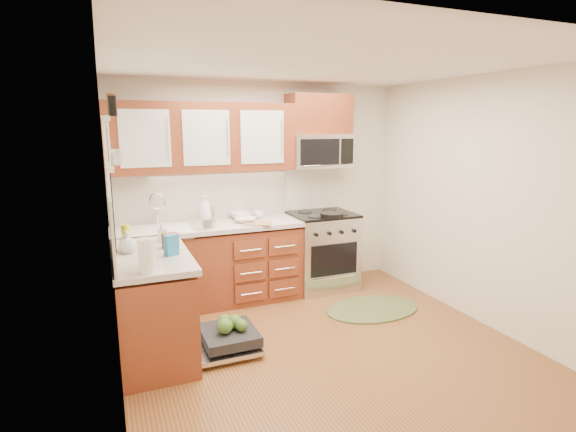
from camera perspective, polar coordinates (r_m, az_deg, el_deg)
name	(u,v)px	position (r m, az deg, el deg)	size (l,w,h in m)	color
floor	(325,348)	(4.31, 4.69, -16.33)	(3.50, 3.50, 0.00)	brown
ceiling	(330,63)	(3.85, 5.33, 18.74)	(3.50, 3.50, 0.00)	white
wall_back	(261,188)	(5.48, -3.42, 3.51)	(3.50, 0.04, 2.50)	silver
wall_front	(484,277)	(2.52, 23.66, -7.14)	(3.50, 0.04, 2.50)	silver
wall_left	(110,233)	(3.47, -21.65, -2.02)	(0.04, 3.50, 2.50)	silver
wall_right	(482,202)	(4.93, 23.38, 1.68)	(0.04, 3.50, 2.50)	silver
base_cabinet_back	(210,267)	(5.19, -9.85, -6.45)	(2.05, 0.60, 0.85)	#5E2A15
base_cabinet_left	(153,307)	(4.23, -16.82, -11.03)	(0.60, 1.25, 0.85)	#5E2A15
countertop_back	(209,227)	(5.06, -10.01, -1.36)	(2.07, 0.64, 0.05)	beige
countertop_left	(150,256)	(4.08, -17.07, -4.84)	(0.64, 1.27, 0.05)	beige
backsplash_back	(202,195)	(5.29, -10.82, 2.58)	(2.05, 0.02, 0.57)	#BCB6A9
backsplash_left	(111,224)	(3.99, -21.54, -0.90)	(0.02, 1.25, 0.57)	#BCB6A9
upper_cabinets	(203,137)	(5.07, -10.73, 9.77)	(2.05, 0.35, 0.75)	#5E2A15
cabinet_over_mw	(319,114)	(5.53, 3.92, 12.77)	(0.76, 0.35, 0.47)	#5E2A15
range	(322,251)	(5.61, 4.35, -4.41)	(0.76, 0.64, 0.95)	silver
microwave	(319,151)	(5.51, 3.98, 8.25)	(0.76, 0.38, 0.40)	silver
sink	(161,240)	(4.98, -15.83, -3.01)	(0.62, 0.50, 0.26)	white
dishwasher	(225,340)	(4.25, -8.01, -15.35)	(0.70, 0.60, 0.20)	silver
window	(108,183)	(3.91, -21.90, 3.89)	(0.03, 1.05, 1.05)	white
window_blind	(108,142)	(3.89, -21.89, 8.74)	(0.02, 0.96, 0.40)	white
shelf_upper	(106,119)	(3.04, -22.09, 11.38)	(0.04, 0.40, 0.03)	white
shelf_lower	(110,168)	(3.05, -21.66, 5.74)	(0.04, 0.40, 0.03)	white
rug	(373,309)	(5.17, 10.70, -11.50)	(1.09, 0.71, 0.02)	olive
skillet	(331,215)	(5.27, 5.54, 0.13)	(0.27, 0.27, 0.05)	black
stock_pot	(207,223)	(4.86, -10.31, -0.90)	(0.19, 0.19, 0.11)	silver
cutting_board	(258,224)	(4.98, -3.81, -0.99)	(0.29, 0.19, 0.02)	#A97D4D
canister	(210,213)	(5.25, -9.91, 0.32)	(0.10, 0.10, 0.17)	silver
paper_towel_roll	(147,256)	(3.51, -17.50, -4.83)	(0.12, 0.12, 0.26)	white
mustard_bottle	(126,237)	(4.22, -19.86, -2.55)	(0.07, 0.07, 0.23)	yellow
red_bottle	(147,253)	(3.66, -17.44, -4.46)	(0.06, 0.06, 0.23)	#A4160D
wooden_box	(170,240)	(4.19, -14.71, -3.01)	(0.13, 0.09, 0.13)	brown
blue_carton	(171,245)	(3.93, -14.59, -3.58)	(0.11, 0.07, 0.18)	teal
bowl_a	(245,220)	(5.10, -5.46, -0.52)	(0.23, 0.23, 0.06)	#999999
bowl_b	(242,216)	(5.30, -5.92, 0.06)	(0.26, 0.26, 0.08)	#999999
cup	(258,214)	(5.31, -3.78, 0.21)	(0.12, 0.12, 0.09)	#999999
soap_bottle_a	(205,210)	(5.03, -10.49, 0.74)	(0.12, 0.13, 0.32)	#999999
soap_bottle_b	(162,232)	(4.41, -15.70, -1.96)	(0.08, 0.09, 0.18)	#999999
soap_bottle_c	(127,242)	(4.11, -19.76, -3.16)	(0.15, 0.15, 0.19)	#999999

